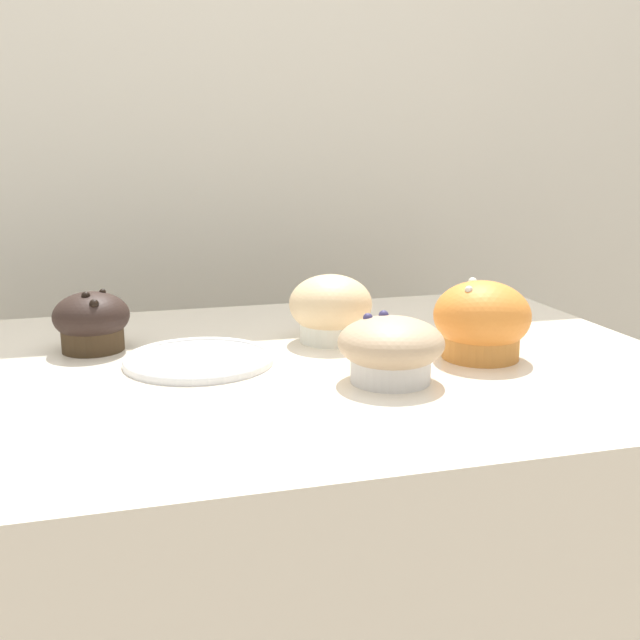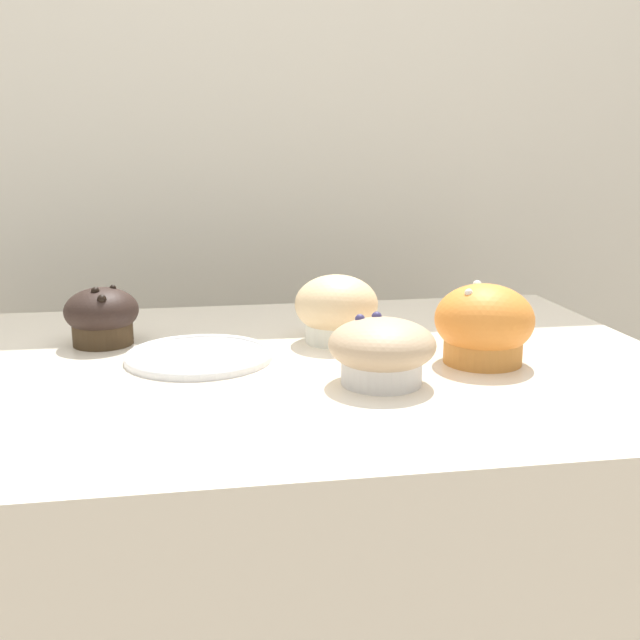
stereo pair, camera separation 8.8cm
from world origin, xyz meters
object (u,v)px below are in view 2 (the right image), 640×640
object	(u,v)px
muffin_front_center	(484,326)
muffin_back_left	(336,309)
muffin_front_left	(102,316)
muffin_back_right	(382,350)
serving_plate	(199,356)

from	to	relation	value
muffin_front_center	muffin_back_left	bearing A→B (deg)	141.29
muffin_front_center	muffin_front_left	size ratio (longest dim) A/B	1.24
muffin_back_left	muffin_back_right	xyz separation A→B (m)	(0.02, -0.18, -0.01)
muffin_back_left	muffin_back_right	bearing A→B (deg)	-85.01
muffin_back_left	muffin_front_left	size ratio (longest dim) A/B	1.16
muffin_back_left	serving_plate	xyz separation A→B (m)	(-0.18, -0.05, -0.04)
muffin_front_left	muffin_back_right	bearing A→B (deg)	-34.50
muffin_back_right	serving_plate	bearing A→B (deg)	147.14
muffin_back_left	muffin_back_right	size ratio (longest dim) A/B	0.93
muffin_back_left	muffin_front_left	bearing A→B (deg)	172.98
muffin_back_right	muffin_front_left	bearing A→B (deg)	145.50
muffin_back_left	serving_plate	distance (m)	0.19
serving_plate	muffin_front_center	bearing A→B (deg)	-11.64
muffin_front_left	serving_plate	bearing A→B (deg)	-36.99
muffin_front_center	muffin_back_left	world-z (taller)	muffin_front_center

